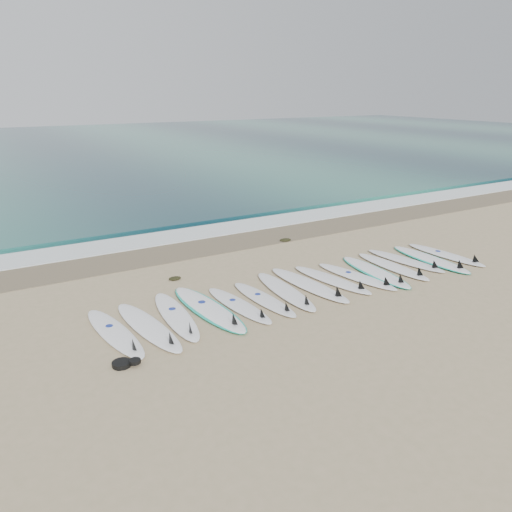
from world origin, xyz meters
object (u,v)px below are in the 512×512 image
surfboard_0 (116,333)px  leash_coil (125,363)px  surfboard_14 (447,255)px  surfboard_7 (310,285)px

surfboard_0 → leash_coil: surfboard_0 is taller
leash_coil → surfboard_14: bearing=6.8°
surfboard_14 → surfboard_7: bearing=174.6°
surfboard_0 → surfboard_14: bearing=-6.4°
surfboard_7 → surfboard_14: (4.64, -0.12, -0.01)m
surfboard_0 → leash_coil: 1.16m
surfboard_14 → leash_coil: surfboard_14 is taller
surfboard_7 → leash_coil: size_ratio=5.95×
surfboard_14 → surfboard_0: bearing=175.9°
surfboard_7 → leash_coil: (-4.79, -1.25, -0.01)m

